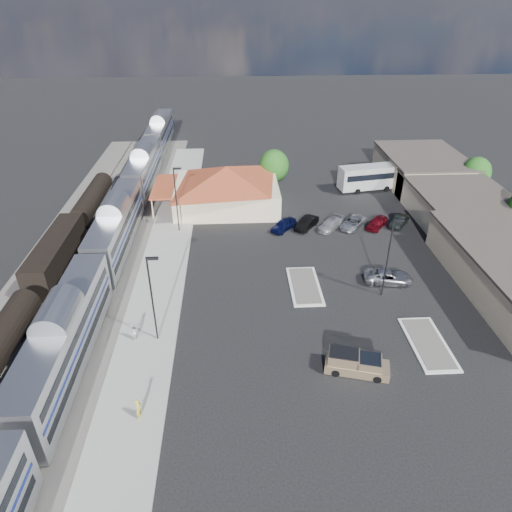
{
  "coord_description": "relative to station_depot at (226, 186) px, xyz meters",
  "views": [
    {
      "loc": [
        -3.6,
        -39.15,
        28.43
      ],
      "look_at": [
        -1.25,
        4.16,
        2.8
      ],
      "focal_mm": 32.0,
      "sensor_mm": 36.0,
      "label": 1
    }
  ],
  "objects": [
    {
      "name": "traffic_island_north",
      "position": [
        18.56,
        -32.0,
        -3.03
      ],
      "size": [
        3.3,
        7.5,
        0.21
      ],
      "color": "silver",
      "rests_on": "ground"
    },
    {
      "name": "parked_car_a",
      "position": [
        7.67,
        -8.3,
        -2.39
      ],
      "size": [
        4.19,
        4.41,
        1.48
      ],
      "primitive_type": "imported",
      "rotation": [
        0.0,
        0.0,
        -0.72
      ],
      "color": "#0E1447",
      "rests_on": "ground"
    },
    {
      "name": "pickup_truck",
      "position": [
        11.09,
        -35.05,
        -2.25
      ],
      "size": [
        5.69,
        3.29,
        1.85
      ],
      "rotation": [
        0.0,
        0.0,
        1.31
      ],
      "color": "tan",
      "rests_on": "ground"
    },
    {
      "name": "parked_car_c",
      "position": [
        14.07,
        -8.3,
        -2.45
      ],
      "size": [
        4.51,
        4.8,
        1.36
      ],
      "primitive_type": "imported",
      "rotation": [
        0.0,
        0.0,
        -0.71
      ],
      "color": "silver",
      "rests_on": "ground"
    },
    {
      "name": "traffic_island_south",
      "position": [
        8.56,
        -22.0,
        -3.03
      ],
      "size": [
        3.3,
        7.5,
        0.21
      ],
      "color": "silver",
      "rests_on": "ground"
    },
    {
      "name": "buildings_east",
      "position": [
        32.56,
        -9.72,
        -0.86
      ],
      "size": [
        14.4,
        51.4,
        4.8
      ],
      "color": "#C6B28C",
      "rests_on": "ground"
    },
    {
      "name": "tree_depot",
      "position": [
        7.56,
        6.0,
        0.89
      ],
      "size": [
        4.71,
        4.71,
        6.63
      ],
      "color": "#382314",
      "rests_on": "ground"
    },
    {
      "name": "parked_car_d",
      "position": [
        17.27,
        -8.0,
        -2.45
      ],
      "size": [
        4.78,
        5.27,
        1.36
      ],
      "primitive_type": "imported",
      "rotation": [
        0.0,
        0.0,
        -0.65
      ],
      "color": "#95979D",
      "rests_on": "ground"
    },
    {
      "name": "ground",
      "position": [
        4.56,
        -24.0,
        -3.13
      ],
      "size": [
        280.0,
        280.0,
        0.0
      ],
      "primitive_type": "plane",
      "color": "black",
      "rests_on": "ground"
    },
    {
      "name": "platform",
      "position": [
        -7.44,
        -18.0,
        -3.04
      ],
      "size": [
        5.5,
        92.0,
        0.18
      ],
      "primitive_type": "cube",
      "color": "gray",
      "rests_on": "ground"
    },
    {
      "name": "parked_car_b",
      "position": [
        10.87,
        -8.0,
        -2.39
      ],
      "size": [
        3.91,
        4.57,
        1.48
      ],
      "primitive_type": "imported",
      "rotation": [
        0.0,
        0.0,
        -0.63
      ],
      "color": "black",
      "rests_on": "ground"
    },
    {
      "name": "person_a",
      "position": [
        -6.57,
        -39.08,
        -2.01
      ],
      "size": [
        0.54,
        0.74,
        1.88
      ],
      "primitive_type": "imported",
      "rotation": [
        0.0,
        0.0,
        1.43
      ],
      "color": "gold",
      "rests_on": "platform"
    },
    {
      "name": "person_b",
      "position": [
        -8.6,
        -30.1,
        -2.05
      ],
      "size": [
        0.72,
        0.9,
        1.81
      ],
      "primitive_type": "imported",
      "rotation": [
        0.0,
        0.0,
        -1.61
      ],
      "color": "silver",
      "rests_on": "platform"
    },
    {
      "name": "station_depot",
      "position": [
        0.0,
        0.0,
        0.0
      ],
      "size": [
        18.35,
        12.24,
        6.2
      ],
      "color": "beige",
      "rests_on": "ground"
    },
    {
      "name": "railbed",
      "position": [
        -16.44,
        -16.0,
        -3.07
      ],
      "size": [
        16.0,
        100.0,
        0.12
      ],
      "primitive_type": "cube",
      "color": "#4C4944",
      "rests_on": "ground"
    },
    {
      "name": "tree_east_c",
      "position": [
        38.56,
        2.0,
        0.63
      ],
      "size": [
        4.41,
        4.41,
        6.21
      ],
      "color": "#382314",
      "rests_on": "ground"
    },
    {
      "name": "freight_cars",
      "position": [
        -19.44,
        -17.01,
        -1.21
      ],
      "size": [
        2.8,
        46.0,
        4.0
      ],
      "color": "black",
      "rests_on": "ground"
    },
    {
      "name": "coach_bus",
      "position": [
        24.19,
        5.26,
        -0.81
      ],
      "size": [
        12.86,
        4.9,
        4.04
      ],
      "rotation": [
        0.0,
        0.0,
        1.75
      ],
      "color": "silver",
      "rests_on": "ground"
    },
    {
      "name": "parked_car_f",
      "position": [
        23.67,
        -8.0,
        -2.43
      ],
      "size": [
        3.78,
        4.28,
        1.4
      ],
      "primitive_type": "imported",
      "rotation": [
        0.0,
        0.0,
        -0.66
      ],
      "color": "black",
      "rests_on": "ground"
    },
    {
      "name": "passenger_train",
      "position": [
        -13.44,
        -12.19,
        -0.26
      ],
      "size": [
        3.0,
        104.0,
        5.55
      ],
      "color": "silver",
      "rests_on": "ground"
    },
    {
      "name": "lamp_plat_s",
      "position": [
        -6.34,
        -30.0,
        2.21
      ],
      "size": [
        1.08,
        0.25,
        9.0
      ],
      "color": "black",
      "rests_on": "ground"
    },
    {
      "name": "lamp_plat_n",
      "position": [
        -6.34,
        -8.0,
        2.21
      ],
      "size": [
        1.08,
        0.25,
        9.0
      ],
      "color": "black",
      "rests_on": "ground"
    },
    {
      "name": "suv",
      "position": [
        17.93,
        -21.71,
        -2.38
      ],
      "size": [
        5.68,
        3.26,
        1.49
      ],
      "primitive_type": "imported",
      "rotation": [
        0.0,
        0.0,
        1.42
      ],
      "color": "#9FA1A7",
      "rests_on": "ground"
    },
    {
      "name": "parked_car_e",
      "position": [
        20.47,
        -8.3,
        -2.4
      ],
      "size": [
        4.01,
        4.41,
        1.46
      ],
      "primitive_type": "imported",
      "rotation": [
        0.0,
        0.0,
        -0.67
      ],
      "color": "maroon",
      "rests_on": "ground"
    },
    {
      "name": "lamp_lot",
      "position": [
        16.66,
        -24.0,
        2.21
      ],
      "size": [
        1.08,
        0.25,
        9.0
      ],
      "color": "black",
      "rests_on": "ground"
    }
  ]
}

